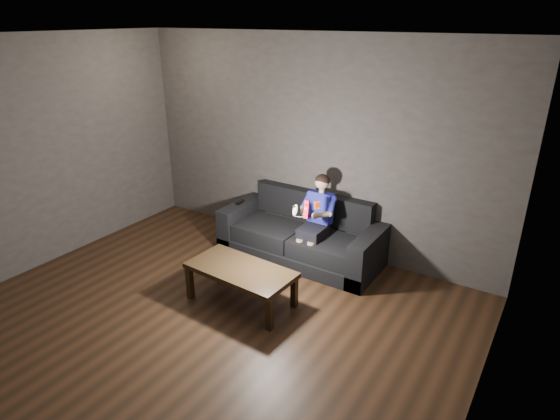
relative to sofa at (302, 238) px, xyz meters
The scene contains 11 objects.
floor 2.15m from the sofa, 92.97° to the right, with size 5.00×5.00×0.00m, color black.
back_wall 1.16m from the sofa, 106.59° to the left, with size 5.00×0.04×2.70m, color #3A3331.
left_wall 3.54m from the sofa, 140.79° to the right, with size 0.04×5.00×2.70m, color #3A3331.
right_wall 3.38m from the sofa, 41.71° to the right, with size 0.04×5.00×2.70m, color #3A3331.
ceiling 3.24m from the sofa, 92.97° to the right, with size 5.00×5.00×0.02m, color silver.
sofa is the anchor object (origin of this frame).
child 0.47m from the sofa, 13.20° to the right, with size 0.42×0.52×1.04m.
wii_remote_red 0.83m from the sofa, 55.69° to the right, with size 0.06×0.08×0.21m.
nunchuk_white 0.75m from the sofa, 70.39° to the right, with size 0.08×0.10×0.15m.
wii_remote_black 0.97m from the sofa, behind, with size 0.05×0.15×0.03m.
coffee_table 1.26m from the sofa, 90.78° to the right, with size 1.17×0.63×0.42m.
Camera 1 is at (2.75, -2.51, 2.86)m, focal length 30.00 mm.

